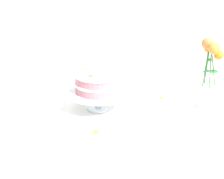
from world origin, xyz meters
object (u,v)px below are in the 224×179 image
(flower_vase, at_px, (207,79))
(layer_cake, at_px, (98,81))
(cake_stand, at_px, (98,94))
(dining_table, at_px, (122,133))

(flower_vase, bearing_deg, layer_cake, 177.39)
(layer_cake, height_order, flower_vase, flower_vase)
(cake_stand, bearing_deg, flower_vase, -2.62)
(dining_table, distance_m, layer_cake, 0.28)
(layer_cake, xyz_separation_m, flower_vase, (0.52, -0.02, 0.01))
(cake_stand, height_order, flower_vase, flower_vase)
(cake_stand, height_order, layer_cake, layer_cake)
(dining_table, bearing_deg, cake_stand, 144.30)
(dining_table, xyz_separation_m, layer_cake, (-0.11, 0.08, 0.24))
(dining_table, xyz_separation_m, cake_stand, (-0.11, 0.08, 0.17))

